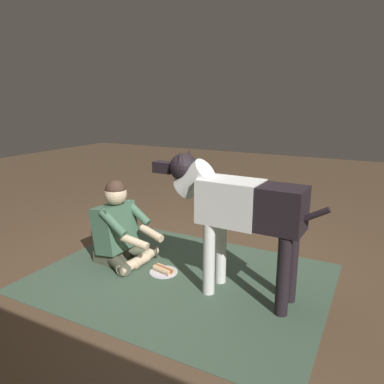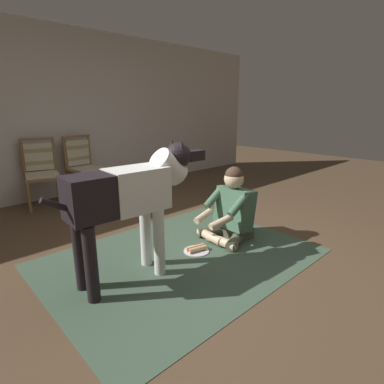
% 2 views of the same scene
% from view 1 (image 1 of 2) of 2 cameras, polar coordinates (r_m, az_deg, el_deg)
% --- Properties ---
extents(ground_plane, '(14.73, 14.73, 0.00)m').
position_cam_1_polar(ground_plane, '(3.56, -2.71, -11.10)').
color(ground_plane, brown).
extents(area_rug, '(2.46, 1.86, 0.01)m').
position_cam_1_polar(area_rug, '(3.29, -1.70, -13.26)').
color(area_rug, '#3D5341').
rests_on(area_rug, ground).
extents(person_sitting_on_floor, '(0.64, 0.58, 0.80)m').
position_cam_1_polar(person_sitting_on_floor, '(3.55, -11.29, -5.73)').
color(person_sitting_on_floor, '#50503E').
rests_on(person_sitting_on_floor, ground).
extents(large_dog, '(1.44, 0.34, 1.13)m').
position_cam_1_polar(large_dog, '(2.80, 7.06, -2.34)').
color(large_dog, silver).
rests_on(large_dog, ground).
extents(hot_dog_on_plate, '(0.26, 0.26, 0.06)m').
position_cam_1_polar(hot_dog_on_plate, '(3.38, -4.49, -12.14)').
color(hot_dog_on_plate, silver).
rests_on(hot_dog_on_plate, ground).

